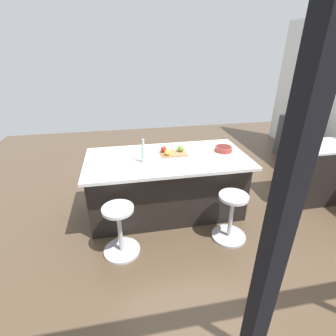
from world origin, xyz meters
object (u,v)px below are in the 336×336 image
Objects in this scene: stool_middle at (120,232)px; apple_green at (181,148)px; water_bottle at (144,153)px; kitchen_island at (167,185)px; oven_range at (296,137)px; fruit_bowl at (224,149)px; stool_by_window at (231,218)px; apple_red at (164,149)px; apple_yellow at (167,152)px; cutting_board at (174,153)px.

stool_middle is 1.38m from apple_green.
stool_middle is at bearing 57.81° from water_bottle.
kitchen_island is 3.40× the size of stool_middle.
fruit_bowl reaches higher than oven_range.
kitchen_island is at bearing 25.71° from oven_range.
stool_by_window is 7.17× the size of apple_green.
stool_middle is (1.38, 0.00, 0.00)m from stool_by_window.
stool_by_window is at bearing 120.77° from apple_green.
apple_red is (-0.67, -0.82, 0.67)m from stool_middle.
apple_yellow is (0.68, -0.71, 0.67)m from stool_by_window.
stool_by_window is (2.50, 2.26, -0.14)m from oven_range.
kitchen_island is 1.01m from stool_by_window.
stool_by_window is 1.38m from stool_middle.
apple_yellow is 0.90× the size of apple_green.
kitchen_island is 9.02× the size of fruit_bowl.
apple_green is at bearing 26.08° from oven_range.
apple_yellow is at bearing 116.50° from kitchen_island.
kitchen_island is 0.56m from apple_green.
apple_yellow is 0.33× the size of fruit_bowl.
cutting_board is (0.58, -0.77, 0.62)m from stool_by_window.
apple_red is at bearing -5.32° from apple_green.
apple_red is (0.72, -0.82, 0.67)m from stool_by_window.
kitchen_island is at bearing 20.28° from apple_green.
cutting_board is at bearing -154.30° from kitchen_island.
apple_green reaches higher than stool_by_window.
oven_range is 11.04× the size of apple_yellow.
kitchen_island is 0.51m from apple_yellow.
water_bottle reaches higher than stool_by_window.
apple_yellow is 0.82m from fruit_bowl.
stool_by_window is at bearing 150.20° from water_bottle.
oven_range is 3.56m from apple_red.
apple_green is at bearing -155.38° from apple_yellow.
oven_range is 9.98× the size of apple_green.
stool_by_window is (-0.69, 0.72, -0.16)m from kitchen_island.
cutting_board is at bearing -2.64° from fruit_bowl.
water_bottle is at bearing 23.96° from cutting_board.
stool_by_window is at bearing 134.04° from apple_yellow.
oven_range is 3.37m from stool_by_window.
apple_yellow is (-0.01, 0.02, 0.51)m from kitchen_island.
apple_red is 0.86m from fruit_bowl.
apple_yellow reaches higher than oven_range.
apple_green is (-0.91, -0.80, 0.67)m from stool_middle.
stool_middle is at bearing 0.00° from stool_by_window.
water_bottle reaches higher than cutting_board.
kitchen_island is 26.95× the size of apple_yellow.
apple_red is at bearing -49.03° from stool_by_window.
apple_yellow is (0.10, 0.07, 0.05)m from cutting_board.
stool_middle is 7.76× the size of apple_red.
kitchen_island is 7.00× the size of water_bottle.
cutting_board is at bearing -146.01° from apple_yellow.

